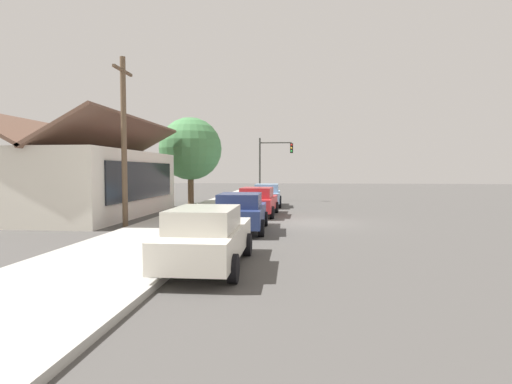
# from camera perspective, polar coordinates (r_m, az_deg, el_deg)

# --- Properties ---
(ground_plane) EXTENTS (120.00, 120.00, 0.00)m
(ground_plane) POSITION_cam_1_polar(r_m,az_deg,el_deg) (19.47, 7.49, -4.38)
(ground_plane) COLOR #4C4947
(sidewalk_curb) EXTENTS (60.00, 4.20, 0.16)m
(sidewalk_curb) POSITION_cam_1_polar(r_m,az_deg,el_deg) (20.09, -8.73, -3.93)
(sidewalk_curb) COLOR #B2AFA8
(sidewalk_curb) RESTS_ON ground
(car_ivory) EXTENTS (4.72, 2.00, 1.59)m
(car_ivory) POSITION_cam_1_polar(r_m,az_deg,el_deg) (10.42, -6.96, -6.33)
(car_ivory) COLOR silver
(car_ivory) RESTS_ON ground
(car_navy) EXTENTS (4.65, 2.17, 1.59)m
(car_navy) POSITION_cam_1_polar(r_m,az_deg,el_deg) (16.58, -2.16, -2.81)
(car_navy) COLOR navy
(car_navy) RESTS_ON ground
(car_cherry) EXTENTS (4.79, 2.14, 1.59)m
(car_cherry) POSITION_cam_1_polar(r_m,az_deg,el_deg) (22.27, 0.26, -1.31)
(car_cherry) COLOR red
(car_cherry) RESTS_ON ground
(car_skyblue) EXTENTS (4.83, 2.13, 1.59)m
(car_skyblue) POSITION_cam_1_polar(r_m,az_deg,el_deg) (28.08, 1.59, -0.41)
(car_skyblue) COLOR #8CB7E0
(car_skyblue) RESTS_ON ground
(storefront_building) EXTENTS (11.67, 6.36, 5.32)m
(storefront_building) POSITION_cam_1_polar(r_m,az_deg,el_deg) (24.04, -22.51, 1.44)
(storefront_building) COLOR silver
(storefront_building) RESTS_ON ground
(shade_tree) EXTENTS (4.65, 4.65, 6.48)m
(shade_tree) POSITION_cam_1_polar(r_m,az_deg,el_deg) (30.37, -9.33, 6.09)
(shade_tree) COLOR brown
(shade_tree) RESTS_ON ground
(traffic_light_main) EXTENTS (0.37, 2.79, 5.20)m
(traffic_light_main) POSITION_cam_1_polar(r_m,az_deg,el_deg) (32.84, 2.39, 4.76)
(traffic_light_main) COLOR #383833
(traffic_light_main) RESTS_ON ground
(utility_pole_wooden) EXTENTS (1.80, 0.24, 7.50)m
(utility_pole_wooden) POSITION_cam_1_polar(r_m,az_deg,el_deg) (18.76, -18.33, 7.24)
(utility_pole_wooden) COLOR brown
(utility_pole_wooden) RESTS_ON ground
(fire_hydrant_red) EXTENTS (0.22, 0.22, 0.71)m
(fire_hydrant_red) POSITION_cam_1_polar(r_m,az_deg,el_deg) (23.19, -3.19, -1.93)
(fire_hydrant_red) COLOR red
(fire_hydrant_red) RESTS_ON sidewalk_curb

